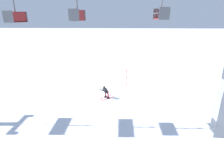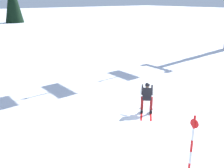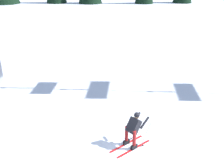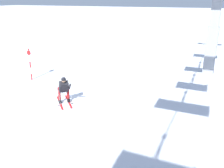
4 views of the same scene
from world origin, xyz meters
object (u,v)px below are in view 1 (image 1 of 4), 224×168
at_px(chairlift_seat_second, 79,15).
at_px(trail_marker_pole, 126,77).
at_px(chairlift_seat_nearest, 162,14).
at_px(chairlift_seat_middle, 17,16).
at_px(skier_carving_main, 105,91).

relative_size(chairlift_seat_second, trail_marker_pole, 1.10).
height_order(chairlift_seat_nearest, chairlift_seat_middle, same).
distance_m(skier_carving_main, chairlift_seat_middle, 10.37).
xyz_separation_m(skier_carving_main, chairlift_seat_second, (1.00, 5.90, 7.18)).
distance_m(skier_carving_main, chairlift_seat_nearest, 10.08).
relative_size(chairlift_seat_nearest, chairlift_seat_middle, 0.93).
relative_size(chairlift_seat_nearest, trail_marker_pole, 1.07).
height_order(chairlift_seat_second, trail_marker_pole, chairlift_seat_second).
relative_size(chairlift_seat_nearest, chairlift_seat_second, 0.97).
xyz_separation_m(chairlift_seat_nearest, trail_marker_pole, (1.56, -9.92, -6.97)).
distance_m(skier_carving_main, trail_marker_pole, 4.61).
bearing_deg(trail_marker_pole, skier_carving_main, 61.01).
height_order(skier_carving_main, chairlift_seat_second, chairlift_seat_second).
height_order(chairlift_seat_middle, trail_marker_pole, chairlift_seat_middle).
height_order(chairlift_seat_second, chairlift_seat_middle, same).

